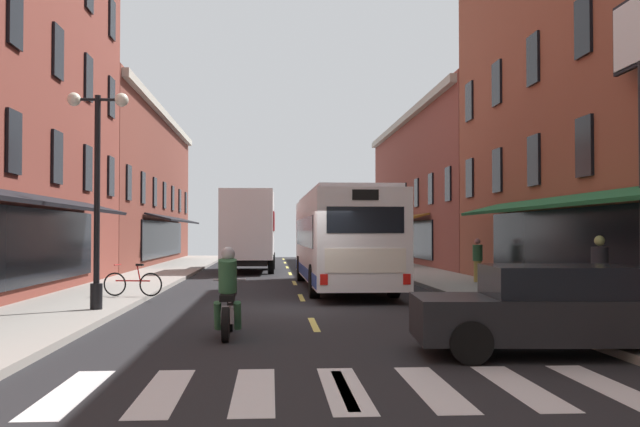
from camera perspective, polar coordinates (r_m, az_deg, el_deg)
The scene contains 14 objects.
ground_plane at distance 19.33m, azimuth -1.07°, elevation -7.33°, with size 34.80×80.00×0.10m, color black.
lane_centre_dashes at distance 19.07m, azimuth -1.03°, elevation -7.25°, with size 0.14×73.90×0.01m.
crosswalk_near at distance 9.45m, azimuth 1.84°, elevation -13.19°, with size 7.10×2.80×0.01m.
sidewalk_left at distance 19.93m, azimuth -18.39°, elevation -6.73°, with size 3.00×80.00×0.14m, color gray.
sidewalk_right at distance 20.46m, azimuth 15.79°, elevation -6.62°, with size 3.00×80.00×0.14m, color gray.
transit_bus at distance 25.84m, azimuth 1.60°, elevation -1.92°, with size 2.74×12.37×3.28m.
box_truck at distance 36.83m, azimuth -5.41°, elevation -1.33°, with size 2.56×7.60×3.91m.
sedan_near at distance 12.44m, azimuth 17.36°, elevation -6.98°, with size 4.39×2.24×1.40m.
sedan_mid at distance 47.90m, azimuth -4.77°, elevation -2.92°, with size 1.94×4.60×1.41m.
motorcycle_rider at distance 14.04m, azimuth -7.02°, elevation -6.42°, with size 0.62×2.07×1.66m.
bicycle_near at distance 21.80m, azimuth -14.05°, elevation -5.17°, with size 1.69×0.50×0.91m.
pedestrian_mid at distance 17.36m, azimuth 20.52°, elevation -4.34°, with size 0.36×0.36×1.72m.
pedestrian_rear at distance 27.84m, azimuth 11.90°, elevation -3.46°, with size 0.36×0.36×1.58m.
street_lamp_twin at distance 18.25m, azimuth -16.60°, elevation 1.82°, with size 1.42×0.32×5.06m.
Camera 1 is at (-0.90, -19.21, 1.92)m, focal length 42.06 mm.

